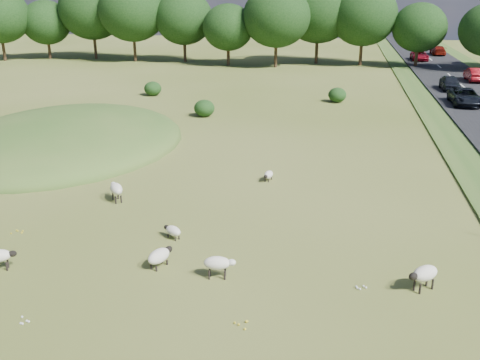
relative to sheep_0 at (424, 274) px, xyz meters
name	(u,v)px	position (x,y,z in m)	size (l,w,h in m)	color
ground	(252,124)	(-10.12, 23.64, -0.67)	(160.00, 160.00, 0.00)	#48591B
mound	(65,143)	(-22.12, 15.64, -0.67)	(16.00, 20.00, 4.00)	#33561E
treeline	(286,17)	(-11.18, 59.07, 5.90)	(96.28, 14.66, 11.70)	black
shrubs	(229,97)	(-13.45, 30.93, 0.04)	(20.16, 9.91, 1.43)	black
sheep_0	(424,274)	(0.00, 0.00, 0.00)	(1.28, 1.16, 0.96)	beige
sheep_2	(218,263)	(-7.45, -0.50, -0.05)	(1.25, 0.67, 0.88)	beige
sheep_3	(116,189)	(-14.25, 6.09, 0.00)	(1.12, 1.31, 0.96)	beige
sheep_4	(159,256)	(-9.88, -0.07, -0.19)	(0.95, 1.36, 0.75)	beige
sheep_5	(173,231)	(-10.13, 2.44, -0.30)	(1.01, 0.81, 0.58)	beige
sheep_6	(268,175)	(-7.03, 10.52, -0.30)	(0.61, 1.04, 0.58)	beige
car_0	(438,50)	(11.78, 73.55, 0.29)	(1.99, 4.89, 1.42)	maroon
car_1	(419,56)	(7.98, 65.76, 0.26)	(2.26, 4.90, 1.36)	maroon
car_2	(450,83)	(7.98, 41.11, 0.32)	(1.74, 4.32, 1.47)	black
car_3	(475,74)	(11.78, 47.61, 0.35)	(1.62, 4.63, 1.53)	maroon
car_6	(465,97)	(7.98, 33.50, 0.31)	(2.41, 5.23, 1.45)	black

